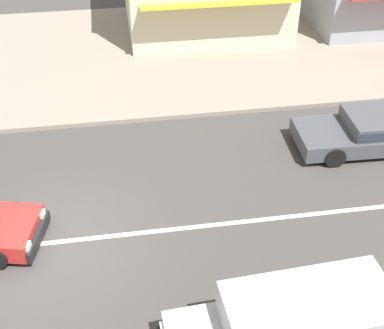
# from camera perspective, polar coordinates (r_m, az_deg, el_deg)

# --- Properties ---
(ground_plane) EXTENTS (160.00, 160.00, 0.00)m
(ground_plane) POSITION_cam_1_polar(r_m,az_deg,el_deg) (13.47, -15.03, -8.09)
(ground_plane) COLOR #423F3D
(lane_centre_stripe) EXTENTS (50.40, 0.14, 0.01)m
(lane_centre_stripe) POSITION_cam_1_polar(r_m,az_deg,el_deg) (13.47, -15.04, -8.08)
(lane_centre_stripe) COLOR silver
(lane_centre_stripe) RESTS_ON ground
(kerb_strip) EXTENTS (68.00, 10.00, 0.15)m
(kerb_strip) POSITION_cam_1_polar(r_m,az_deg,el_deg) (21.84, -13.57, 10.90)
(kerb_strip) COLOR gray
(kerb_strip) RESTS_ON ground
(sedan_dark_grey_1) EXTENTS (4.67, 2.02, 1.06)m
(sedan_dark_grey_1) POSITION_cam_1_polar(r_m,az_deg,el_deg) (16.80, 18.76, 3.44)
(sedan_dark_grey_1) COLOR #47494F
(sedan_dark_grey_1) RESTS_ON ground
(minivan_silver_3) EXTENTS (4.86, 2.04, 1.56)m
(minivan_silver_3) POSITION_cam_1_polar(r_m,az_deg,el_deg) (10.59, 11.30, -16.53)
(minivan_silver_3) COLOR #B7BABF
(minivan_silver_3) RESTS_ON ground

